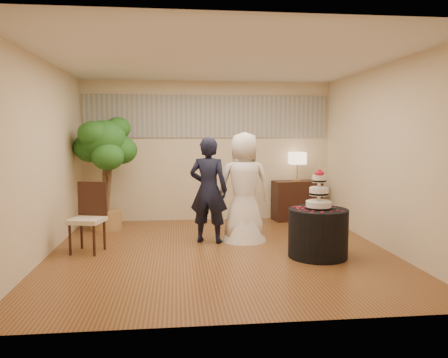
{
  "coord_description": "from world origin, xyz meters",
  "views": [
    {
      "loc": [
        -0.64,
        -6.33,
        1.75
      ],
      "look_at": [
        0.1,
        0.4,
        1.05
      ],
      "focal_mm": 35.0,
      "sensor_mm": 36.0,
      "label": 1
    }
  ],
  "objects": [
    {
      "name": "table_lamp",
      "position": [
        1.8,
        2.26,
        1.09
      ],
      "size": [
        0.3,
        0.3,
        0.58
      ],
      "primitive_type": null,
      "color": "#D6B68D",
      "rests_on": "console"
    },
    {
      "name": "wall_left",
      "position": [
        -2.5,
        0.0,
        1.4
      ],
      "size": [
        0.06,
        5.0,
        2.8
      ],
      "primitive_type": "cube",
      "color": "beige",
      "rests_on": "ground"
    },
    {
      "name": "ceiling",
      "position": [
        0.0,
        0.0,
        2.8
      ],
      "size": [
        5.0,
        5.0,
        0.0
      ],
      "primitive_type": "cube",
      "color": "white",
      "rests_on": "wall_back"
    },
    {
      "name": "wall_front",
      "position": [
        0.0,
        -2.5,
        1.4
      ],
      "size": [
        5.0,
        0.06,
        2.8
      ],
      "primitive_type": "cube",
      "color": "beige",
      "rests_on": "ground"
    },
    {
      "name": "bride",
      "position": [
        0.46,
        0.67,
        0.89
      ],
      "size": [
        0.89,
        0.77,
        1.78
      ],
      "primitive_type": "imported",
      "rotation": [
        0.0,
        0.0,
        3.17
      ],
      "color": "white",
      "rests_on": "floor"
    },
    {
      "name": "side_chair",
      "position": [
        -1.96,
        0.18,
        0.52
      ],
      "size": [
        0.58,
        0.59,
        1.03
      ],
      "primitive_type": null,
      "rotation": [
        0.0,
        0.0,
        -0.25
      ],
      "color": "black",
      "rests_on": "floor"
    },
    {
      "name": "console",
      "position": [
        1.8,
        2.26,
        0.4
      ],
      "size": [
        1.01,
        0.55,
        0.8
      ],
      "primitive_type": "cube",
      "rotation": [
        0.0,
        0.0,
        0.13
      ],
      "color": "black",
      "rests_on": "floor"
    },
    {
      "name": "wall_right",
      "position": [
        2.5,
        0.0,
        1.4
      ],
      "size": [
        0.06,
        5.0,
        2.8
      ],
      "primitive_type": "cube",
      "color": "beige",
      "rests_on": "ground"
    },
    {
      "name": "cake_table",
      "position": [
        1.36,
        -0.41,
        0.35
      ],
      "size": [
        1.02,
        1.02,
        0.69
      ],
      "primitive_type": "cylinder",
      "rotation": [
        0.0,
        0.0,
        -0.24
      ],
      "color": "black",
      "rests_on": "floor"
    },
    {
      "name": "floor",
      "position": [
        0.0,
        0.0,
        0.0
      ],
      "size": [
        5.0,
        5.0,
        0.0
      ],
      "primitive_type": "cube",
      "color": "brown",
      "rests_on": "ground"
    },
    {
      "name": "wall_back",
      "position": [
        0.0,
        2.5,
        1.4
      ],
      "size": [
        5.0,
        0.06,
        2.8
      ],
      "primitive_type": "cube",
      "color": "beige",
      "rests_on": "ground"
    },
    {
      "name": "groom",
      "position": [
        -0.13,
        0.6,
        0.85
      ],
      "size": [
        0.72,
        0.58,
        1.71
      ],
      "primitive_type": "imported",
      "rotation": [
        0.0,
        0.0,
        2.83
      ],
      "color": "black",
      "rests_on": "floor"
    },
    {
      "name": "ficus_tree",
      "position": [
        -1.93,
        1.73,
        1.05
      ],
      "size": [
        1.42,
        1.42,
        2.11
      ],
      "primitive_type": null,
      "rotation": [
        0.0,
        0.0,
        0.83
      ],
      "color": "#24601E",
      "rests_on": "floor"
    },
    {
      "name": "wedding_cake",
      "position": [
        1.36,
        -0.41,
        0.97
      ],
      "size": [
        0.36,
        0.36,
        0.57
      ],
      "primitive_type": null,
      "color": "white",
      "rests_on": "cake_table"
    },
    {
      "name": "mural_border",
      "position": [
        0.0,
        2.48,
        2.1
      ],
      "size": [
        4.9,
        0.02,
        0.85
      ],
      "primitive_type": "cube",
      "color": "#9C9C93",
      "rests_on": "wall_back"
    }
  ]
}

